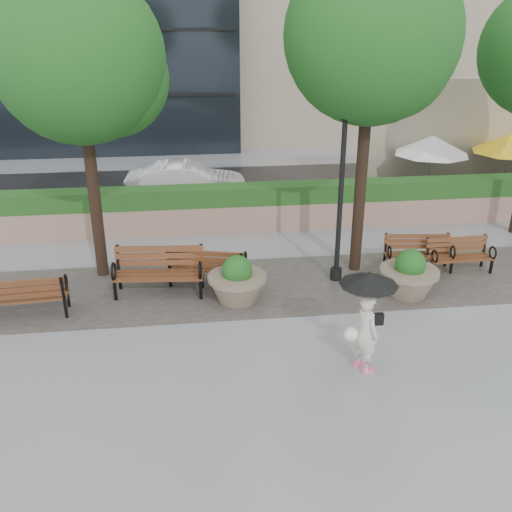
{
  "coord_description": "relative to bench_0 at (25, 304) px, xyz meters",
  "views": [
    {
      "loc": [
        -1.56,
        -9.17,
        6.03
      ],
      "look_at": [
        -0.13,
        2.28,
        1.1
      ],
      "focal_mm": 40.0,
      "sensor_mm": 36.0,
      "label": 1
    }
  ],
  "objects": [
    {
      "name": "bench_4",
      "position": [
        10.25,
        1.03,
        -0.03
      ],
      "size": [
        1.63,
        0.68,
        0.86
      ],
      "rotation": [
        0.0,
        0.0,
        0.03
      ],
      "color": "brown",
      "rests_on": "ground"
    },
    {
      "name": "pedestrian",
      "position": [
        6.62,
        -2.79,
        0.88
      ],
      "size": [
        1.04,
        1.04,
        1.92
      ],
      "rotation": [
        0.0,
        0.0,
        1.93
      ],
      "color": "beige",
      "rests_on": "ground"
    },
    {
      "name": "cobble_strip",
      "position": [
        5.14,
        0.84,
        -0.28
      ],
      "size": [
        28.0,
        3.2,
        0.01
      ],
      "primitive_type": "cube",
      "color": "#383330",
      "rests_on": "ground"
    },
    {
      "name": "ground",
      "position": [
        5.14,
        -2.16,
        -0.29
      ],
      "size": [
        100.0,
        100.0,
        0.0
      ],
      "primitive_type": "plane",
      "color": "gray",
      "rests_on": "ground"
    },
    {
      "name": "asphalt_street",
      "position": [
        5.14,
        8.84,
        -0.29
      ],
      "size": [
        40.0,
        7.0,
        0.0
      ],
      "primitive_type": "cube",
      "color": "black",
      "rests_on": "ground"
    },
    {
      "name": "patio_umb_white",
      "position": [
        11.68,
        6.54,
        1.7
      ],
      "size": [
        2.5,
        2.5,
        2.3
      ],
      "color": "black",
      "rests_on": "ground"
    },
    {
      "name": "planter_right",
      "position": [
        8.52,
        -0.04,
        0.15
      ],
      "size": [
        1.34,
        1.34,
        1.13
      ],
      "color": "#7F6B56",
      "rests_on": "ground"
    },
    {
      "name": "lamppost",
      "position": [
        7.08,
        0.97,
        1.5
      ],
      "size": [
        0.28,
        0.28,
        4.06
      ],
      "color": "black",
      "rests_on": "ground"
    },
    {
      "name": "bench_1",
      "position": [
        2.83,
        0.72,
        0.04
      ],
      "size": [
        2.11,
        1.0,
        1.09
      ],
      "rotation": [
        0.0,
        0.0,
        -0.09
      ],
      "color": "brown",
      "rests_on": "ground"
    },
    {
      "name": "bench_0",
      "position": [
        0.0,
        0.0,
        0.0
      ],
      "size": [
        1.86,
        0.85,
        0.97
      ],
      "rotation": [
        0.0,
        0.0,
        3.21
      ],
      "color": "brown",
      "rests_on": "ground"
    },
    {
      "name": "tree_0",
      "position": [
        1.53,
        2.06,
        4.73
      ],
      "size": [
        3.79,
        3.75,
        7.03
      ],
      "color": "black",
      "rests_on": "ground"
    },
    {
      "name": "tree_1",
      "position": [
        7.88,
        1.61,
        5.14
      ],
      "size": [
        3.9,
        3.88,
        7.52
      ],
      "color": "black",
      "rests_on": "ground"
    },
    {
      "name": "cafe_wall",
      "position": [
        14.64,
        7.84,
        1.71
      ],
      "size": [
        10.0,
        0.6,
        4.0
      ],
      "primitive_type": "cube",
      "color": "tan",
      "rests_on": "ground"
    },
    {
      "name": "car_right",
      "position": [
        3.56,
        7.81,
        0.39
      ],
      "size": [
        4.16,
        1.62,
        1.35
      ],
      "primitive_type": "imported",
      "rotation": [
        0.0,
        0.0,
        1.52
      ],
      "color": "silver",
      "rests_on": "ground"
    },
    {
      "name": "bench_2",
      "position": [
        3.97,
        1.08,
        0.0
      ],
      "size": [
        1.94,
        1.17,
        0.98
      ],
      "rotation": [
        0.0,
        0.0,
        2.88
      ],
      "color": "brown",
      "rests_on": "ground"
    },
    {
      "name": "bench_3",
      "position": [
        9.27,
        1.27,
        -0.02
      ],
      "size": [
        1.72,
        0.85,
        0.89
      ],
      "rotation": [
        0.0,
        0.0,
        -0.12
      ],
      "color": "brown",
      "rests_on": "ground"
    },
    {
      "name": "patio_umb_yellow_a",
      "position": [
        14.42,
        6.51,
        1.7
      ],
      "size": [
        2.5,
        2.5,
        2.3
      ],
      "color": "black",
      "rests_on": "ground"
    },
    {
      "name": "cafe_hedge",
      "position": [
        14.14,
        5.64,
        0.16
      ],
      "size": [
        8.0,
        0.5,
        0.9
      ],
      "primitive_type": "cube",
      "color": "#184617",
      "rests_on": "ground"
    },
    {
      "name": "planter_left",
      "position": [
        4.58,
        0.15,
        0.14
      ],
      "size": [
        1.32,
        1.32,
        1.11
      ],
      "color": "#7F6B56",
      "rests_on": "ground"
    },
    {
      "name": "hedge_wall",
      "position": [
        5.14,
        4.84,
        0.38
      ],
      "size": [
        24.0,
        0.8,
        1.35
      ],
      "color": "#A4786A",
      "rests_on": "ground"
    }
  ]
}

